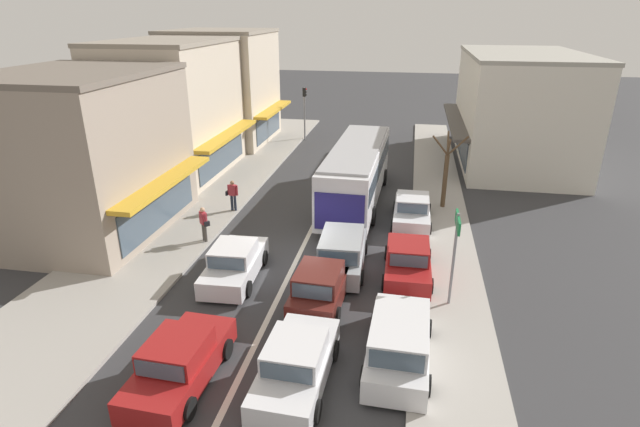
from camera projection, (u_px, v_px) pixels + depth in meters
name	position (u px, v px, depth m)	size (l,w,h in m)	color
ground_plane	(297.00, 259.00, 21.32)	(140.00, 140.00, 0.00)	#353538
lane_centre_line	(315.00, 223.00, 24.96)	(0.20, 28.00, 0.01)	silver
sidewalk_left	(202.00, 199.00, 27.89)	(5.20, 44.00, 0.14)	#A39E96
kerb_right	(440.00, 215.00, 25.72)	(2.80, 44.00, 0.12)	#A39E96
shopfront_corner_near	(84.00, 155.00, 22.73)	(7.86, 8.52, 7.49)	gray
shopfront_mid_block	(173.00, 110.00, 30.90)	(7.09, 9.22, 8.27)	beige
shopfront_far_end	(223.00, 88.00, 38.83)	(8.13, 7.92, 8.52)	beige
building_right_far	(517.00, 108.00, 33.95)	(8.18, 13.55, 7.33)	silver
city_bus	(357.00, 170.00, 26.90)	(2.96, 10.92, 3.23)	silver
wagon_queue_far_back	(342.00, 252.00, 20.34)	(2.06, 4.56, 1.58)	#9EA3A8
sedan_adjacent_lane_lead	(235.00, 263.00, 19.58)	(2.04, 4.27, 1.47)	silver
sedan_behind_bus_mid	(296.00, 364.00, 14.00)	(2.00, 4.26, 1.47)	silver
sedan_behind_bus_near	(180.00, 362.00, 14.08)	(2.03, 4.27, 1.47)	maroon
hatchback_queue_gap_filler	(320.00, 287.00, 17.79)	(1.94, 3.77, 1.54)	#561E19
parked_wagon_kerb_front	(399.00, 341.00, 14.84)	(2.03, 4.55, 1.58)	silver
parked_sedan_kerb_second	(408.00, 261.00, 19.77)	(1.95, 4.23, 1.47)	maroon
parked_sedan_kerb_third	(412.00, 211.00, 24.67)	(1.91, 4.20, 1.47)	silver
traffic_light_downstreet	(305.00, 105.00, 39.79)	(0.33, 0.24, 4.20)	gray
directional_road_sign	(456.00, 239.00, 16.95)	(0.10, 1.40, 3.60)	gray
street_tree_right	(446.00, 174.00, 26.04)	(1.83, 1.85, 4.04)	brown
pedestrian_with_handbag_near	(204.00, 222.00, 22.35)	(0.59, 0.52, 1.63)	#4C4742
pedestrian_browsing_midblock	(233.00, 194.00, 25.81)	(0.65, 0.25, 1.63)	#232838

